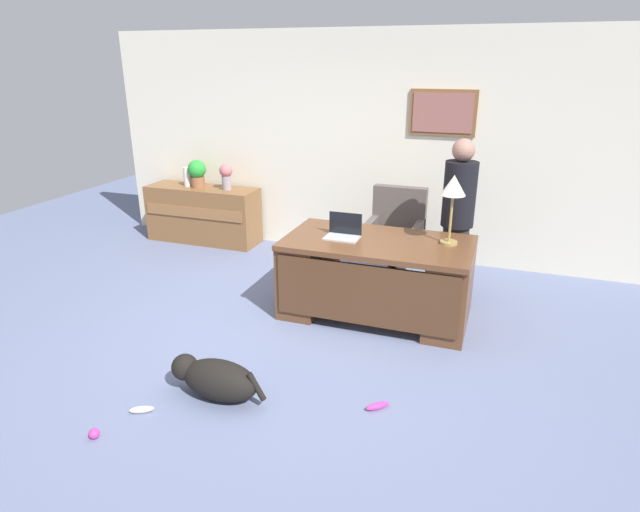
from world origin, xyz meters
The scene contains 15 objects.
ground_plane centered at (0.00, 0.00, 0.00)m, with size 12.00×12.00×0.00m, color slate.
back_wall centered at (0.01, 2.60, 1.35)m, with size 7.00×0.16×2.70m.
desk centered at (0.54, 0.82, 0.41)m, with size 1.75×0.95×0.76m.
credenza centered at (-2.23, 2.25, 0.37)m, with size 1.53×0.50×0.75m.
armchair centered at (0.50, 1.84, 0.47)m, with size 0.60×0.59×1.02m.
person_standing centered at (1.18, 1.48, 0.85)m, with size 0.32×0.32×1.65m.
dog_lying centered at (-0.23, -0.88, 0.16)m, with size 0.78×0.32×0.30m.
laptop centered at (0.20, 0.83, 0.82)m, with size 0.32×0.22×0.22m.
desk_lamp centered at (1.17, 0.97, 1.27)m, with size 0.22×0.22×0.64m.
vase_with_flowers centered at (-1.84, 2.25, 0.94)m, with size 0.17×0.17×0.34m.
vase_empty centered at (-2.42, 2.25, 0.87)m, with size 0.11×0.11×0.25m, color silver.
potted_plant centered at (-2.27, 2.25, 0.95)m, with size 0.24×0.24×0.36m.
dog_toy_ball centered at (-0.76, -1.56, 0.04)m, with size 0.07×0.07×0.07m, color #D8338C.
dog_toy_bone centered at (-0.64, -1.23, 0.03)m, with size 0.17×0.05×0.05m, color beige.
dog_toy_plush centered at (0.93, -0.63, 0.03)m, with size 0.18×0.05×0.05m, color #D8338C.
Camera 1 is at (1.61, -3.77, 2.36)m, focal length 29.87 mm.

